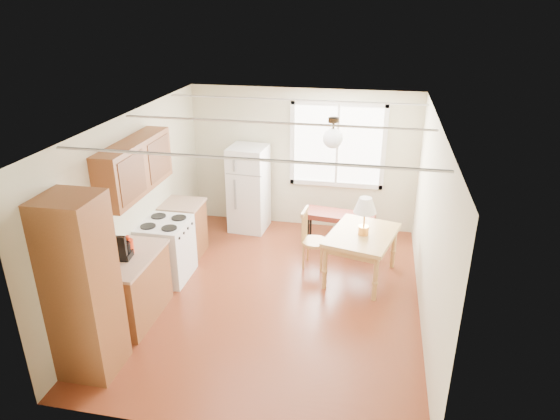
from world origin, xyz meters
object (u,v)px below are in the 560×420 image
(refrigerator, at_px, (249,189))
(chair, at_px, (309,235))
(dining_table, at_px, (362,239))
(bench, at_px, (339,217))

(refrigerator, xyz_separation_m, chair, (1.26, -1.15, -0.24))
(refrigerator, bearing_deg, dining_table, -29.40)
(refrigerator, height_order, chair, refrigerator)
(refrigerator, distance_m, chair, 1.72)
(refrigerator, distance_m, dining_table, 2.48)
(refrigerator, xyz_separation_m, dining_table, (2.06, -1.37, -0.14))
(bench, height_order, dining_table, dining_table)
(chair, bearing_deg, bench, 72.19)
(bench, distance_m, dining_table, 1.17)
(bench, bearing_deg, chair, -106.00)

